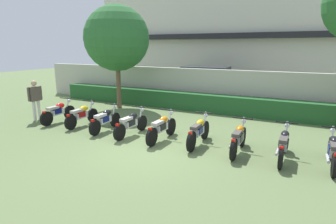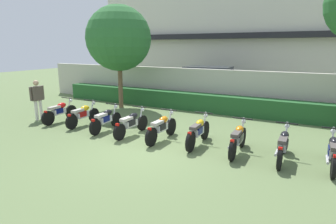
# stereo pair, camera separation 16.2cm
# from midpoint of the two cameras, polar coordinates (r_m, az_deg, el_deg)

# --- Properties ---
(ground) EXTENTS (60.00, 60.00, 0.00)m
(ground) POSITION_cam_midpoint_polar(r_m,az_deg,el_deg) (8.54, -5.24, -7.93)
(ground) COLOR #607547
(building) EXTENTS (23.15, 6.50, 7.12)m
(building) POSITION_cam_midpoint_polar(r_m,az_deg,el_deg) (22.66, 16.86, 13.77)
(building) COLOR beige
(building) RESTS_ON ground
(compound_wall) EXTENTS (22.00, 0.30, 1.97)m
(compound_wall) POSITION_cam_midpoint_polar(r_m,az_deg,el_deg) (14.16, 9.29, 4.49)
(compound_wall) COLOR #BCB7A8
(compound_wall) RESTS_ON ground
(hedge_row) EXTENTS (17.60, 0.70, 0.84)m
(hedge_row) POSITION_cam_midpoint_polar(r_m,az_deg,el_deg) (13.60, 8.28, 1.75)
(hedge_row) COLOR #235628
(hedge_row) RESTS_ON ground
(parked_car) EXTENTS (4.58, 2.25, 1.89)m
(parked_car) POSITION_cam_midpoint_polar(r_m,az_deg,el_deg) (17.42, 7.74, 5.94)
(parked_car) COLOR black
(parked_car) RESTS_ON ground
(tree_near_inspector) EXTENTS (3.18, 3.18, 5.04)m
(tree_near_inspector) POSITION_cam_midpoint_polar(r_m,az_deg,el_deg) (14.46, -10.61, 14.37)
(tree_near_inspector) COLOR brown
(tree_near_inspector) RESTS_ON ground
(motorcycle_in_row_0) EXTENTS (0.60, 1.84, 0.95)m
(motorcycle_in_row_0) POSITION_cam_midpoint_polar(r_m,az_deg,el_deg) (12.46, -21.62, 0.04)
(motorcycle_in_row_0) COLOR black
(motorcycle_in_row_0) RESTS_ON ground
(motorcycle_in_row_1) EXTENTS (0.60, 1.83, 0.94)m
(motorcycle_in_row_1) POSITION_cam_midpoint_polar(r_m,az_deg,el_deg) (11.62, -17.37, -0.55)
(motorcycle_in_row_1) COLOR black
(motorcycle_in_row_1) RESTS_ON ground
(motorcycle_in_row_2) EXTENTS (0.60, 1.81, 0.94)m
(motorcycle_in_row_2) POSITION_cam_midpoint_polar(r_m,az_deg,el_deg) (10.66, -12.98, -1.48)
(motorcycle_in_row_2) COLOR black
(motorcycle_in_row_2) RESTS_ON ground
(motorcycle_in_row_3) EXTENTS (0.60, 1.92, 0.94)m
(motorcycle_in_row_3) POSITION_cam_midpoint_polar(r_m,az_deg,el_deg) (9.97, -7.91, -2.26)
(motorcycle_in_row_3) COLOR black
(motorcycle_in_row_3) RESTS_ON ground
(motorcycle_in_row_4) EXTENTS (0.60, 1.92, 0.96)m
(motorcycle_in_row_4) POSITION_cam_midpoint_polar(r_m,az_deg,el_deg) (9.35, -1.77, -3.11)
(motorcycle_in_row_4) COLOR black
(motorcycle_in_row_4) RESTS_ON ground
(motorcycle_in_row_5) EXTENTS (0.60, 1.93, 0.97)m
(motorcycle_in_row_5) POSITION_cam_midpoint_polar(r_m,az_deg,el_deg) (8.95, 5.66, -3.87)
(motorcycle_in_row_5) COLOR black
(motorcycle_in_row_5) RESTS_ON ground
(motorcycle_in_row_6) EXTENTS (0.60, 1.86, 0.96)m
(motorcycle_in_row_6) POSITION_cam_midpoint_polar(r_m,az_deg,el_deg) (8.49, 13.49, -5.14)
(motorcycle_in_row_6) COLOR black
(motorcycle_in_row_6) RESTS_ON ground
(motorcycle_in_row_7) EXTENTS (0.60, 1.92, 0.96)m
(motorcycle_in_row_7) POSITION_cam_midpoint_polar(r_m,az_deg,el_deg) (8.35, 21.76, -6.05)
(motorcycle_in_row_7) COLOR black
(motorcycle_in_row_7) RESTS_ON ground
(motorcycle_in_row_8) EXTENTS (0.60, 1.90, 0.96)m
(motorcycle_in_row_8) POSITION_cam_midpoint_polar(r_m,az_deg,el_deg) (8.41, 29.80, -6.77)
(motorcycle_in_row_8) COLOR black
(motorcycle_in_row_8) RESTS_ON ground
(inspector_person) EXTENTS (0.23, 0.68, 1.69)m
(inspector_person) POSITION_cam_midpoint_polar(r_m,az_deg,el_deg) (13.08, -25.51, 2.77)
(inspector_person) COLOR silver
(inspector_person) RESTS_ON ground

